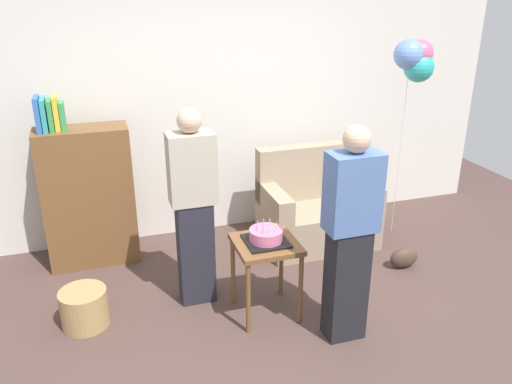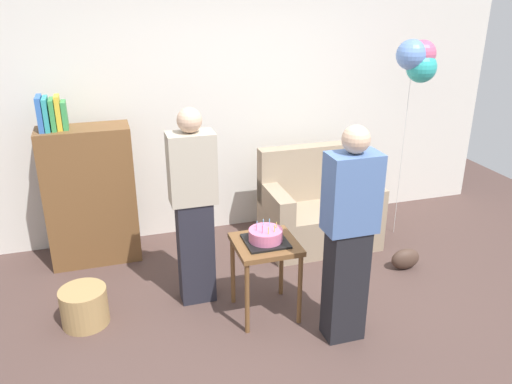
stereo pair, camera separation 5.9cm
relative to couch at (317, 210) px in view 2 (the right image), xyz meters
The scene contains 11 objects.
ground_plane 1.61m from the couch, 118.92° to the right, with size 8.00×8.00×0.00m, color #4C3833.
wall_back 1.43m from the couch, 138.44° to the left, with size 6.00×0.10×2.70m, color silver.
couch is the anchor object (origin of this frame).
bookshelf 2.21m from the couch, behind, with size 0.80×0.36×1.59m.
side_table 1.38m from the couch, 130.72° to the right, with size 0.48×0.48×0.63m.
birthday_cake 1.41m from the couch, 130.72° to the right, with size 0.32×0.32×0.17m.
person_blowing_candles 1.60m from the couch, 153.89° to the right, with size 0.36×0.22×1.63m.
person_holding_cake 1.62m from the couch, 106.05° to the right, with size 0.36×0.22×1.63m.
wicker_basket 2.41m from the couch, 161.47° to the right, with size 0.36×0.36×0.30m, color #A88451.
handbag 0.98m from the couch, 53.52° to the right, with size 0.28×0.14×0.20m, color #473328.
balloon_bunch 1.72m from the couch, ahead, with size 0.39×0.32×2.00m.
Camera 2 is at (-1.23, -3.01, 2.48)m, focal length 36.40 mm.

